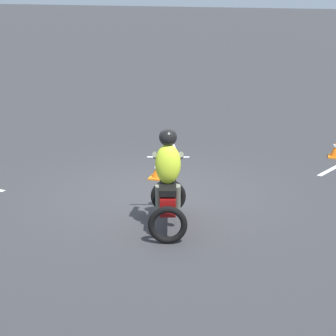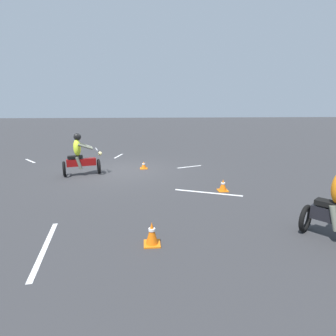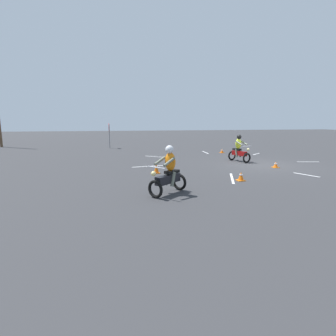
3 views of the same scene
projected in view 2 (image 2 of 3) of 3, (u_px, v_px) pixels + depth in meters
ground_plane at (120, 171)px, 11.07m from camera, size 120.00×120.00×0.00m
motorcycle_rider_foreground at (80, 157)px, 10.18m from camera, size 1.56×0.97×1.66m
traffic_cone_near_left at (152, 234)px, 5.05m from camera, size 0.32×0.32×0.47m
traffic_cone_near_right at (144, 165)px, 11.40m from camera, size 0.32×0.32×0.31m
traffic_cone_mid_center at (223, 185)px, 8.35m from camera, size 0.32×0.32×0.38m
lane_stripe_n at (45, 248)px, 4.98m from camera, size 0.38×2.16×0.01m
lane_stripe_nw at (208, 193)px, 8.21m from camera, size 1.99×0.92×0.01m
lane_stripe_w at (189, 167)px, 11.81m from camera, size 1.18×0.54×0.01m
lane_stripe_s at (119, 156)px, 14.42m from camera, size 0.41×1.32×0.01m
lane_stripe_se at (30, 161)px, 13.10m from camera, size 0.89×1.06×0.01m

